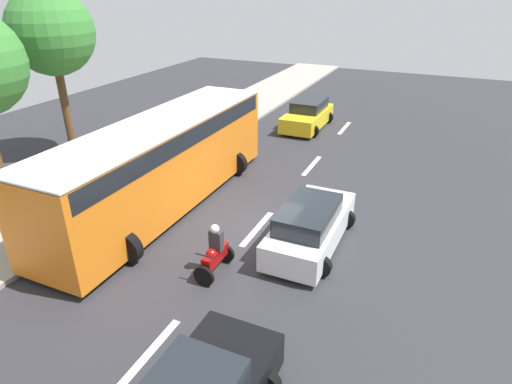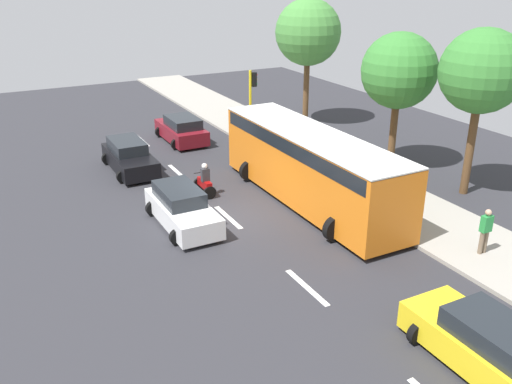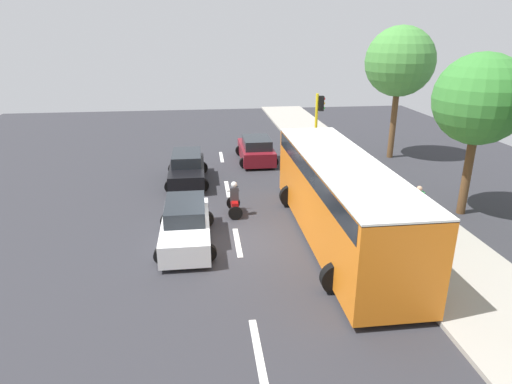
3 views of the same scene
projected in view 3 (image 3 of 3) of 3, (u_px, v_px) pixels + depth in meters
ground_plane at (238, 244)px, 16.66m from camera, size 40.00×60.00×0.10m
sidewalk at (414, 231)px, 17.43m from camera, size 4.00×60.00×0.15m
lane_stripe_north at (258, 349)px, 11.05m from camera, size 0.20×2.40×0.01m
lane_stripe_mid at (238, 242)px, 16.64m from camera, size 0.20×2.40×0.01m
lane_stripe_south at (227, 189)px, 22.23m from camera, size 0.20×2.40×0.01m
lane_stripe_far_south at (221, 157)px, 27.82m from camera, size 0.20×2.40×0.01m
car_white at (186, 225)px, 16.40m from camera, size 2.15×4.41×1.52m
car_maroon at (256, 150)px, 26.67m from camera, size 2.28×4.24×1.52m
car_black at (187, 169)px, 23.05m from camera, size 2.18×4.48×1.52m
city_bus at (340, 194)px, 16.23m from camera, size 3.20×11.00×3.16m
motorcycle at (234, 201)px, 18.93m from camera, size 0.60×1.30×1.53m
pedestrian_by_tree at (417, 205)px, 17.39m from camera, size 0.40×0.24×1.69m
traffic_light_corner at (318, 124)px, 22.93m from camera, size 0.49×0.24×4.50m
street_tree_south at (400, 62)px, 25.83m from camera, size 4.05×4.05×7.83m
street_tree_center at (480, 100)px, 17.64m from camera, size 3.67×3.67×6.77m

